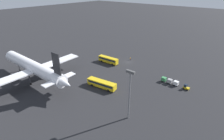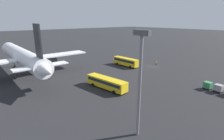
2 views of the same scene
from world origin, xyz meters
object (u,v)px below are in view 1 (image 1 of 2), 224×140
object	(u,v)px
airplane	(34,67)
shuttle_bus_far	(102,84)
cargo_cart_grey	(170,81)
shuttle_bus_near	(108,60)
cargo_cart_white	(176,83)
baggage_tug	(186,87)
cargo_cart_green	(164,79)
worker_person	(130,59)

from	to	relation	value
airplane	shuttle_bus_far	world-z (taller)	airplane
cargo_cart_grey	shuttle_bus_far	bearing A→B (deg)	45.16
shuttle_bus_near	shuttle_bus_far	bearing A→B (deg)	120.99
cargo_cart_white	cargo_cart_grey	xyz separation A→B (m)	(2.72, -0.01, 0.00)
baggage_tug	cargo_cart_grey	distance (m)	7.04
shuttle_bus_near	cargo_cart_green	size ratio (longest dim) A/B	5.50
airplane	shuttle_bus_near	distance (m)	37.84
baggage_tug	worker_person	distance (m)	36.57
worker_person	cargo_cart_white	xyz separation A→B (m)	(-30.50, 10.96, 0.32)
airplane	cargo_cart_green	xyz separation A→B (m)	(-44.82, -35.14, -5.38)
baggage_tug	cargo_cart_white	size ratio (longest dim) A/B	1.19
airplane	shuttle_bus_near	world-z (taller)	airplane
shuttle_bus_far	cargo_cart_green	xyz separation A→B (m)	(-18.12, -20.93, -0.64)
baggage_tug	cargo_cart_green	bearing A→B (deg)	7.69
worker_person	cargo_cart_white	size ratio (longest dim) A/B	0.81
cargo_cart_white	shuttle_bus_near	bearing A→B (deg)	-0.43
airplane	shuttle_bus_near	xyz separation A→B (m)	(-12.43, -35.45, -4.60)
shuttle_bus_far	worker_person	size ratio (longest dim) A/B	7.56
airplane	cargo_cart_grey	world-z (taller)	airplane
worker_person	shuttle_bus_near	bearing A→B (deg)	55.51
cargo_cart_white	worker_person	bearing A→B (deg)	-19.77
worker_person	cargo_cart_green	xyz separation A→B (m)	(-25.05, 10.99, 0.32)
baggage_tug	airplane	bearing A→B (deg)	41.59
baggage_tug	cargo_cart_green	distance (m)	9.76
shuttle_bus_near	worker_person	size ratio (longest dim) A/B	6.82
shuttle_bus_far	cargo_cart_grey	size ratio (longest dim) A/B	6.10
shuttle_bus_near	baggage_tug	xyz separation A→B (m)	(-42.14, 0.53, -1.03)
worker_person	airplane	bearing A→B (deg)	66.80
shuttle_bus_near	shuttle_bus_far	size ratio (longest dim) A/B	0.90
airplane	worker_person	bearing A→B (deg)	-113.06
cargo_cart_green	cargo_cart_grey	bearing A→B (deg)	-179.34
shuttle_bus_far	cargo_cart_white	distance (m)	31.54
shuttle_bus_near	cargo_cart_green	distance (m)	32.40
airplane	cargo_cart_green	size ratio (longest dim) A/B	23.42
airplane	shuttle_bus_near	bearing A→B (deg)	-109.18
airplane	cargo_cart_grey	size ratio (longest dim) A/B	23.42
shuttle_bus_near	baggage_tug	bearing A→B (deg)	176.38
cargo_cart_green	shuttle_bus_far	bearing A→B (deg)	49.12
shuttle_bus_near	cargo_cart_grey	xyz separation A→B (m)	(-35.11, 0.28, -0.78)
airplane	worker_person	xyz separation A→B (m)	(-19.76, -46.12, -5.71)
cargo_cart_grey	cargo_cart_green	size ratio (longest dim) A/B	1.00
airplane	cargo_cart_white	distance (m)	61.58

